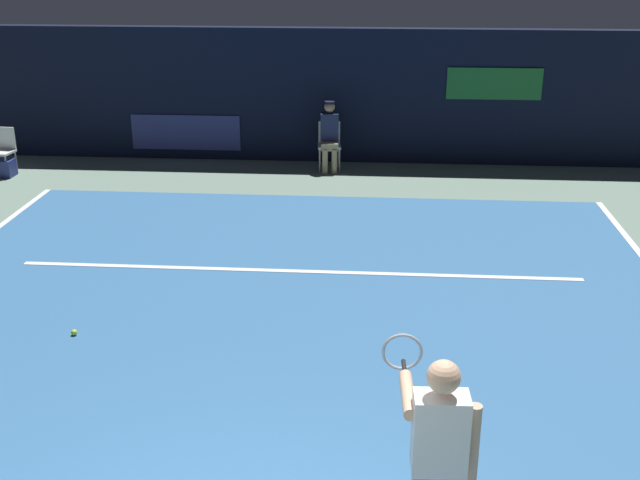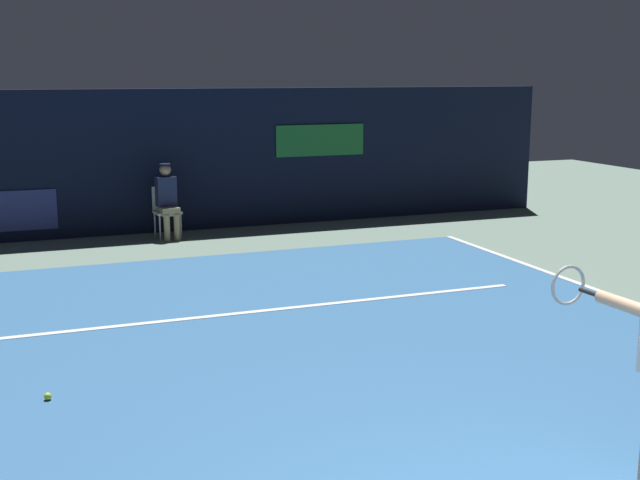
# 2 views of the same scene
# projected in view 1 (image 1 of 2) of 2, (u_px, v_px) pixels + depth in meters

# --- Properties ---
(ground_plane) EXTENTS (30.92, 30.92, 0.00)m
(ground_plane) POSITION_uv_depth(u_px,v_px,m) (281.00, 334.00, 8.95)
(ground_plane) COLOR slate
(court_surface) EXTENTS (9.68, 10.21, 0.01)m
(court_surface) POSITION_uv_depth(u_px,v_px,m) (281.00, 334.00, 8.95)
(court_surface) COLOR #336699
(court_surface) RESTS_ON ground
(line_service) EXTENTS (7.55, 0.10, 0.01)m
(line_service) POSITION_uv_depth(u_px,v_px,m) (297.00, 271.00, 10.61)
(line_service) COLOR white
(line_service) RESTS_ON court_surface
(back_wall) EXTENTS (16.09, 0.33, 2.60)m
(back_wall) POSITION_uv_depth(u_px,v_px,m) (326.00, 96.00, 15.53)
(back_wall) COLOR black
(back_wall) RESTS_ON ground
(tennis_player) EXTENTS (0.65, 0.93, 1.73)m
(tennis_player) POSITION_uv_depth(u_px,v_px,m) (437.00, 458.00, 5.23)
(tennis_player) COLOR #DBAD89
(tennis_player) RESTS_ON ground
(line_judge_on_chair) EXTENTS (0.47, 0.55, 1.32)m
(line_judge_on_chair) POSITION_uv_depth(u_px,v_px,m) (330.00, 135.00, 15.06)
(line_judge_on_chair) COLOR white
(line_judge_on_chair) RESTS_ON ground
(courtside_chair_near) EXTENTS (0.48, 0.46, 0.88)m
(courtside_chair_near) POSITION_uv_depth(u_px,v_px,m) (2.00, 148.00, 14.85)
(courtside_chair_near) COLOR white
(courtside_chair_near) RESTS_ON ground
(tennis_ball) EXTENTS (0.07, 0.07, 0.07)m
(tennis_ball) POSITION_uv_depth(u_px,v_px,m) (74.00, 332.00, 8.90)
(tennis_ball) COLOR #CCE033
(tennis_ball) RESTS_ON court_surface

